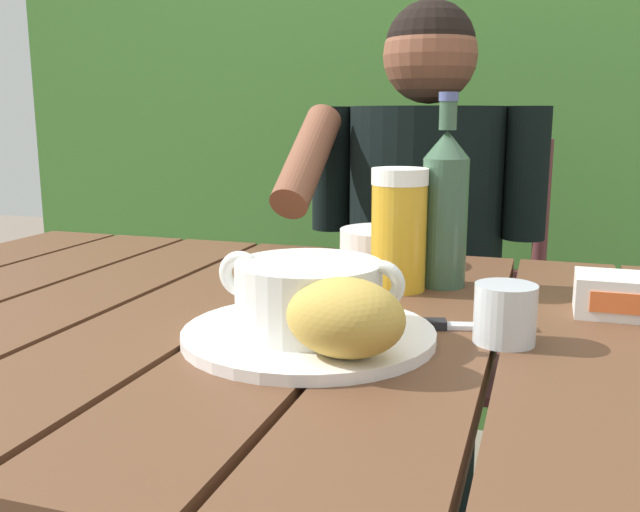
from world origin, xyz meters
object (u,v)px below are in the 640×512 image
(bread_roll, at_px, (345,318))
(beer_glass, at_px, (399,229))
(butter_tub, at_px, (621,295))
(soup_bowl, at_px, (309,294))
(serving_plate, at_px, (309,334))
(water_glass_small, at_px, (505,314))
(person_eating, at_px, (420,255))
(table_knife, at_px, (444,325))
(diner_bowl, at_px, (385,246))
(beer_bottle, at_px, (445,206))
(chair_near_diner, at_px, (432,344))

(bread_roll, bearing_deg, beer_glass, 92.78)
(butter_tub, bearing_deg, soup_bowl, -147.72)
(butter_tub, bearing_deg, beer_glass, 171.51)
(serving_plate, distance_m, water_glass_small, 0.21)
(beer_glass, height_order, water_glass_small, beer_glass)
(person_eating, height_order, bread_roll, person_eating)
(serving_plate, bearing_deg, person_eating, 90.95)
(butter_tub, bearing_deg, bread_roll, -133.78)
(beer_glass, distance_m, butter_tub, 0.29)
(table_knife, bearing_deg, diner_bowl, 113.61)
(beer_bottle, bearing_deg, person_eating, 103.59)
(serving_plate, bearing_deg, beer_glass, 79.65)
(beer_bottle, height_order, diner_bowl, beer_bottle)
(serving_plate, bearing_deg, bread_roll, -49.40)
(chair_near_diner, bearing_deg, bread_roll, -86.07)
(soup_bowl, height_order, bread_roll, soup_bowl)
(chair_near_diner, relative_size, table_knife, 5.85)
(soup_bowl, xyz_separation_m, table_knife, (0.13, 0.08, -0.05))
(beer_glass, bearing_deg, butter_tub, -8.49)
(serving_plate, xyz_separation_m, beer_bottle, (0.10, 0.28, 0.11))
(serving_plate, bearing_deg, diner_bowl, 91.36)
(soup_bowl, bearing_deg, chair_near_diner, 90.58)
(serving_plate, distance_m, butter_tub, 0.38)
(bread_roll, bearing_deg, butter_tub, 46.22)
(bread_roll, bearing_deg, water_glass_small, 42.17)
(chair_near_diner, height_order, diner_bowl, chair_near_diner)
(chair_near_diner, relative_size, beer_bottle, 3.63)
(chair_near_diner, distance_m, bread_roll, 1.07)
(butter_tub, xyz_separation_m, table_knife, (-0.19, -0.12, -0.02))
(bread_roll, relative_size, beer_bottle, 0.46)
(beer_bottle, bearing_deg, table_knife, -81.23)
(soup_bowl, bearing_deg, table_knife, 33.06)
(beer_bottle, height_order, water_glass_small, beer_bottle)
(beer_glass, height_order, table_knife, beer_glass)
(person_eating, height_order, butter_tub, person_eating)
(beer_glass, relative_size, beer_bottle, 0.63)
(soup_bowl, distance_m, butter_tub, 0.38)
(beer_glass, bearing_deg, table_knife, -61.78)
(chair_near_diner, relative_size, butter_tub, 9.26)
(person_eating, xyz_separation_m, water_glass_small, (0.21, -0.69, 0.08))
(person_eating, height_order, beer_glass, person_eating)
(person_eating, xyz_separation_m, beer_bottle, (0.11, -0.46, 0.16))
(water_glass_small, bearing_deg, bread_roll, -137.83)
(chair_near_diner, bearing_deg, beer_bottle, -80.59)
(beer_glass, xyz_separation_m, water_glass_small, (0.15, -0.19, -0.05))
(bread_roll, distance_m, diner_bowl, 0.48)
(diner_bowl, bearing_deg, butter_tub, -31.37)
(water_glass_small, distance_m, butter_tub, 0.19)
(bread_roll, bearing_deg, table_knife, 65.54)
(chair_near_diner, xyz_separation_m, water_glass_small, (0.21, -0.89, 0.34))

